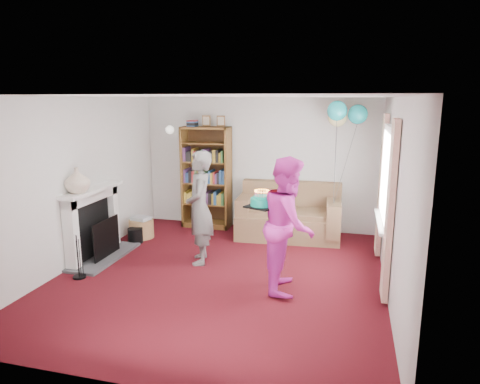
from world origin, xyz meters
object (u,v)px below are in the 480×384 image
(person_magenta, at_px, (289,224))
(birthday_cake, at_px, (262,202))
(bookcase, at_px, (207,178))
(sofa, at_px, (289,217))
(person_striped, at_px, (200,208))

(person_magenta, relative_size, birthday_cake, 4.91)
(bookcase, bearing_deg, sofa, -7.85)
(person_striped, bearing_deg, birthday_cake, 43.86)
(bookcase, height_order, person_magenta, bookcase)
(sofa, relative_size, person_magenta, 1.04)
(bookcase, xyz_separation_m, person_magenta, (1.96, -2.47, -0.08))
(person_striped, distance_m, person_magenta, 1.56)
(birthday_cake, bearing_deg, sofa, 88.72)
(sofa, height_order, person_striped, person_striped)
(bookcase, relative_size, person_magenta, 1.23)
(person_striped, xyz_separation_m, person_magenta, (1.44, -0.60, 0.02))
(sofa, xyz_separation_m, birthday_cake, (-0.05, -2.21, 0.79))
(sofa, bearing_deg, birthday_cake, -95.12)
(sofa, bearing_deg, bookcase, 168.31)
(person_magenta, bearing_deg, person_striped, 61.94)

